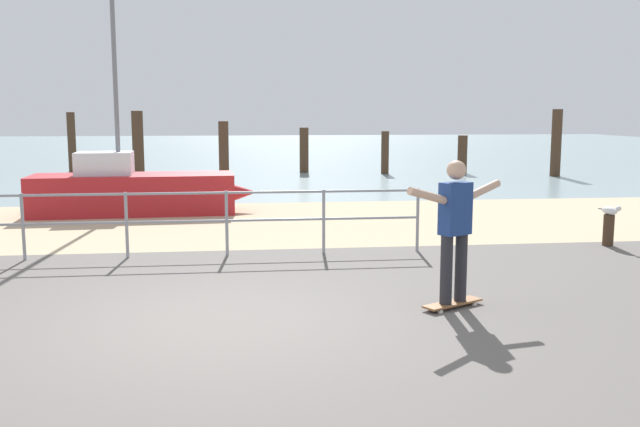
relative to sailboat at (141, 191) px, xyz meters
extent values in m
cube|color=#605B56|center=(1.89, -9.50, -0.53)|extent=(24.00, 10.00, 0.04)
cube|color=tan|center=(1.89, -1.50, -0.53)|extent=(24.00, 6.00, 0.04)
cube|color=#849EA3|center=(1.89, 26.50, -0.53)|extent=(72.00, 50.00, 0.04)
cylinder|color=gray|center=(-1.13, -4.90, 0.00)|extent=(0.05, 0.05, 1.05)
cylinder|color=gray|center=(0.41, -4.90, 0.00)|extent=(0.05, 0.05, 1.05)
cylinder|color=gray|center=(1.95, -4.90, 0.00)|extent=(0.05, 0.05, 1.05)
cylinder|color=gray|center=(3.49, -4.90, 0.00)|extent=(0.05, 0.05, 1.05)
cylinder|color=gray|center=(5.03, -4.90, 0.00)|extent=(0.05, 0.05, 1.05)
cylinder|color=gray|center=(0.41, -4.90, 0.49)|extent=(9.24, 0.04, 0.04)
cylinder|color=gray|center=(0.41, -4.90, 0.05)|extent=(9.24, 0.04, 0.04)
cube|color=#B21E23|center=(-0.16, -0.01, -0.08)|extent=(4.46, 1.61, 0.90)
cone|color=#B21E23|center=(2.04, 0.10, -0.08)|extent=(1.14, 0.82, 0.77)
cylinder|color=slate|center=(-0.46, -0.02, 2.73)|extent=(0.10, 0.10, 4.72)
cube|color=silver|center=(-0.76, -0.04, 0.62)|extent=(1.24, 0.96, 0.50)
cube|color=brown|center=(4.59, -8.23, -0.45)|extent=(0.80, 0.56, 0.02)
cylinder|color=silver|center=(4.38, -8.44, -0.50)|extent=(0.07, 0.06, 0.06)
cylinder|color=silver|center=(4.31, -8.30, -0.50)|extent=(0.07, 0.06, 0.06)
cylinder|color=silver|center=(4.87, -8.17, -0.50)|extent=(0.07, 0.06, 0.06)
cylinder|color=silver|center=(4.80, -8.03, -0.50)|extent=(0.07, 0.06, 0.06)
cylinder|color=#26262B|center=(4.48, -8.29, -0.04)|extent=(0.14, 0.14, 0.80)
cylinder|color=#26262B|center=(4.70, -8.18, -0.04)|extent=(0.14, 0.14, 0.80)
cube|color=navy|center=(4.59, -8.23, 0.66)|extent=(0.41, 0.35, 0.60)
sphere|color=tan|center=(4.59, -8.23, 1.10)|extent=(0.22, 0.22, 0.22)
cylinder|color=tan|center=(4.20, -8.45, 0.84)|extent=(0.53, 0.35, 0.23)
cylinder|color=tan|center=(4.98, -8.02, 0.84)|extent=(0.53, 0.35, 0.23)
cylinder|color=#422D1E|center=(8.37, -4.84, -0.25)|extent=(0.18, 0.18, 0.55)
ellipsoid|color=white|center=(8.37, -4.84, 0.10)|extent=(0.22, 0.35, 0.14)
sphere|color=white|center=(8.42, -5.02, 0.16)|extent=(0.09, 0.09, 0.09)
cone|color=gold|center=(8.44, -5.07, 0.16)|extent=(0.04, 0.05, 0.02)
cube|color=slate|center=(8.33, -4.69, 0.11)|extent=(0.11, 0.14, 0.02)
cylinder|color=#422D1E|center=(-3.98, 11.40, 0.60)|extent=(0.30, 0.30, 2.25)
cylinder|color=#422D1E|center=(-1.11, 8.02, 0.62)|extent=(0.37, 0.37, 2.30)
cylinder|color=#422D1E|center=(1.77, 4.65, 0.48)|extent=(0.29, 0.29, 2.00)
cylinder|color=#422D1E|center=(4.64, 10.20, 0.32)|extent=(0.34, 0.34, 1.69)
cylinder|color=#422D1E|center=(7.51, 9.27, 0.26)|extent=(0.28, 0.28, 1.57)
cylinder|color=#422D1E|center=(10.38, 9.15, 0.18)|extent=(0.35, 0.35, 1.41)
cylinder|color=#422D1E|center=(13.26, 7.61, 0.65)|extent=(0.35, 0.35, 2.36)
camera|label=1|loc=(2.11, -15.95, 1.76)|focal=39.55mm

